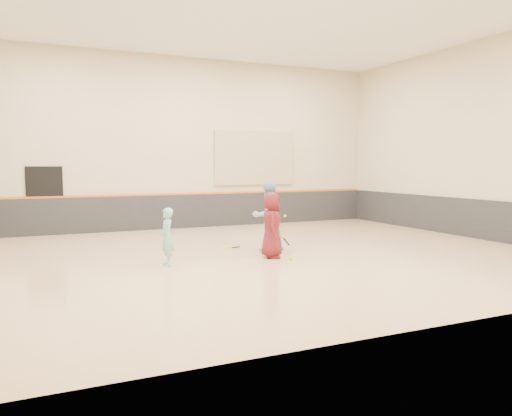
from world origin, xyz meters
name	(u,v)px	position (x,y,z in m)	size (l,w,h in m)	color
room	(251,223)	(0.00, 0.00, 0.81)	(15.04, 12.04, 6.22)	tan
wainscot_back	(183,211)	(0.00, 5.97, 0.60)	(14.90, 0.04, 1.20)	#232326
wainscot_right	(473,218)	(7.47, 0.00, 0.60)	(0.04, 11.90, 1.20)	#232326
accent_stripe	(183,194)	(0.00, 5.96, 1.22)	(14.90, 0.03, 0.06)	#D85914
acoustic_panel	(255,158)	(2.80, 5.95, 2.50)	(3.20, 0.08, 2.00)	tan
doorway	(45,201)	(-4.50, 5.98, 1.10)	(1.10, 0.05, 2.20)	black
girl	(167,237)	(-2.17, -0.31, 0.65)	(0.47, 0.31, 1.30)	#80DED6
instructor	(268,216)	(0.74, 0.56, 0.90)	(0.88, 0.68, 1.81)	#90C2DE
young_man	(272,225)	(0.39, -0.38, 0.79)	(0.77, 0.50, 1.58)	maroon
held_racket	(279,232)	(0.90, 0.24, 0.52)	(0.56, 0.56, 0.55)	#C4D32E
spare_racket	(225,246)	(-0.18, 1.27, 0.06)	(0.69, 0.69, 0.12)	#D6E532
ball_under_racket	(291,258)	(0.68, -0.84, 0.03)	(0.07, 0.07, 0.07)	yellow
ball_in_hand	(285,216)	(0.62, -0.63, 1.03)	(0.07, 0.07, 0.07)	#CFEC36
ball_beside_spare	(226,243)	(0.10, 1.97, 0.03)	(0.07, 0.07, 0.07)	#D8F138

